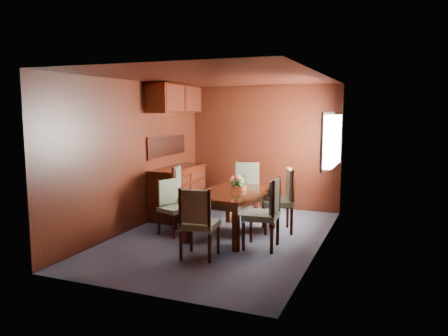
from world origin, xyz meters
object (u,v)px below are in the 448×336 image
at_px(chair_left_near, 172,203).
at_px(chair_right_near, 267,209).
at_px(sideboard, 178,191).
at_px(flower_centerpiece, 239,182).
at_px(chair_head, 198,219).
at_px(dining_table, 232,197).

bearing_deg(chair_left_near, chair_right_near, 103.62).
relative_size(sideboard, chair_right_near, 1.39).
xyz_separation_m(chair_right_near, flower_centerpiece, (-0.62, 0.60, 0.26)).
distance_m(chair_left_near, chair_head, 1.27).
height_order(dining_table, chair_right_near, chair_right_near).
bearing_deg(chair_head, chair_right_near, 41.67).
height_order(chair_right_near, chair_head, chair_right_near).
bearing_deg(flower_centerpiece, chair_left_near, -155.89).
relative_size(dining_table, chair_left_near, 1.81).
relative_size(dining_table, flower_centerpiece, 6.22).
distance_m(sideboard, chair_right_near, 2.42).
bearing_deg(chair_left_near, chair_head, 63.70).
height_order(chair_left_near, flower_centerpiece, flower_centerpiece).
distance_m(sideboard, chair_left_near, 1.20).
xyz_separation_m(dining_table, chair_right_near, (0.68, -0.44, -0.04)).
bearing_deg(sideboard, chair_head, -56.27).
height_order(dining_table, flower_centerpiece, flower_centerpiece).
height_order(dining_table, chair_left_near, chair_left_near).
relative_size(dining_table, chair_right_near, 1.56).
height_order(sideboard, dining_table, sideboard).
xyz_separation_m(sideboard, chair_left_near, (0.47, -1.11, 0.03)).
height_order(chair_left_near, chair_head, chair_head).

